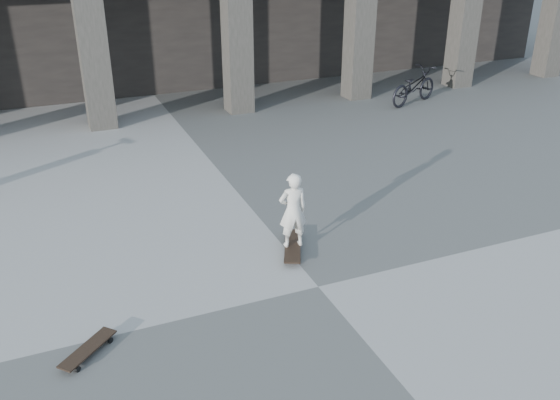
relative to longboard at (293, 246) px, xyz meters
name	(u,v)px	position (x,y,z in m)	size (l,w,h in m)	color
ground	(318,287)	(-0.07, -1.05, -0.08)	(90.00, 90.00, 0.00)	#50504D
longboard	(293,246)	(0.00, 0.00, 0.00)	(0.65, 1.04, 0.10)	black
skateboard_spare	(88,349)	(-3.17, -1.29, -0.01)	(0.73, 0.69, 0.10)	black
child	(293,210)	(0.00, 0.00, 0.61)	(0.43, 0.28, 1.18)	silver
bicycle	(414,86)	(6.42, 6.25, 0.41)	(0.66, 1.88, 0.99)	black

